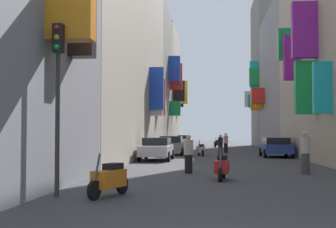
{
  "coord_description": "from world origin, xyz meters",
  "views": [
    {
      "loc": [
        -0.63,
        -4.93,
        1.63
      ],
      "look_at": [
        -3.38,
        24.73,
        2.89
      ],
      "focal_mm": 49.31,
      "sensor_mm": 36.0,
      "label": 1
    }
  ],
  "objects_px": {
    "parked_car_grey": "(171,145)",
    "pedestrian_near_right": "(188,154)",
    "pedestrian_crossing": "(221,145)",
    "scooter_red": "(222,167)",
    "pedestrian_mid_street": "(226,143)",
    "parked_car_blue": "(276,147)",
    "parked_car_silver": "(157,148)",
    "scooter_silver": "(201,150)",
    "pedestrian_near_left": "(305,153)",
    "scooter_orange": "(109,179)",
    "traffic_light_near_corner": "(58,79)",
    "scooter_black": "(217,143)",
    "parked_car_white": "(184,140)"
  },
  "relations": [
    {
      "from": "parked_car_grey",
      "to": "pedestrian_near_right",
      "type": "xyz_separation_m",
      "value": [
        2.11,
        -16.38,
        0.02
      ]
    },
    {
      "from": "pedestrian_near_right",
      "to": "traffic_light_near_corner",
      "type": "bearing_deg",
      "value": -112.47
    },
    {
      "from": "parked_car_silver",
      "to": "scooter_orange",
      "type": "distance_m",
      "value": 16.13
    },
    {
      "from": "pedestrian_near_left",
      "to": "traffic_light_near_corner",
      "type": "xyz_separation_m",
      "value": [
        -7.69,
        -7.3,
        2.18
      ]
    },
    {
      "from": "pedestrian_near_right",
      "to": "scooter_black",
      "type": "bearing_deg",
      "value": 87.35
    },
    {
      "from": "scooter_silver",
      "to": "scooter_red",
      "type": "bearing_deg",
      "value": -86.27
    },
    {
      "from": "pedestrian_near_left",
      "to": "scooter_red",
      "type": "bearing_deg",
      "value": -142.96
    },
    {
      "from": "parked_car_silver",
      "to": "pedestrian_crossing",
      "type": "height_order",
      "value": "pedestrian_crossing"
    },
    {
      "from": "scooter_red",
      "to": "pedestrian_near_left",
      "type": "distance_m",
      "value": 4.24
    },
    {
      "from": "pedestrian_crossing",
      "to": "pedestrian_mid_street",
      "type": "xyz_separation_m",
      "value": [
        0.52,
        3.84,
        0.07
      ]
    },
    {
      "from": "scooter_red",
      "to": "pedestrian_near_left",
      "type": "height_order",
      "value": "pedestrian_near_left"
    },
    {
      "from": "traffic_light_near_corner",
      "to": "pedestrian_near_left",
      "type": "bearing_deg",
      "value": 43.49
    },
    {
      "from": "scooter_red",
      "to": "traffic_light_near_corner",
      "type": "height_order",
      "value": "traffic_light_near_corner"
    },
    {
      "from": "scooter_orange",
      "to": "traffic_light_near_corner",
      "type": "distance_m",
      "value": 2.9
    },
    {
      "from": "parked_car_grey",
      "to": "pedestrian_mid_street",
      "type": "bearing_deg",
      "value": 40.45
    },
    {
      "from": "parked_car_white",
      "to": "pedestrian_near_left",
      "type": "relative_size",
      "value": 2.45
    },
    {
      "from": "parked_car_grey",
      "to": "pedestrian_crossing",
      "type": "relative_size",
      "value": 2.66
    },
    {
      "from": "parked_car_silver",
      "to": "parked_car_grey",
      "type": "xyz_separation_m",
      "value": [
        0.25,
        7.42,
        0.02
      ]
    },
    {
      "from": "pedestrian_near_right",
      "to": "traffic_light_near_corner",
      "type": "distance_m",
      "value": 8.24
    },
    {
      "from": "pedestrian_near_left",
      "to": "pedestrian_mid_street",
      "type": "bearing_deg",
      "value": 97.14
    },
    {
      "from": "parked_car_blue",
      "to": "parked_car_white",
      "type": "bearing_deg",
      "value": 106.74
    },
    {
      "from": "scooter_red",
      "to": "pedestrian_mid_street",
      "type": "height_order",
      "value": "pedestrian_mid_street"
    },
    {
      "from": "parked_car_blue",
      "to": "pedestrian_mid_street",
      "type": "distance_m",
      "value": 7.29
    },
    {
      "from": "parked_car_blue",
      "to": "parked_car_white",
      "type": "relative_size",
      "value": 1.0
    },
    {
      "from": "parked_car_blue",
      "to": "scooter_red",
      "type": "distance_m",
      "value": 16.57
    },
    {
      "from": "pedestrian_near_left",
      "to": "scooter_silver",
      "type": "bearing_deg",
      "value": 107.05
    },
    {
      "from": "parked_car_silver",
      "to": "scooter_black",
      "type": "bearing_deg",
      "value": 81.45
    },
    {
      "from": "parked_car_silver",
      "to": "parked_car_grey",
      "type": "distance_m",
      "value": 7.42
    },
    {
      "from": "pedestrian_near_left",
      "to": "parked_car_grey",
      "type": "bearing_deg",
      "value": 112.46
    },
    {
      "from": "parked_car_grey",
      "to": "traffic_light_near_corner",
      "type": "xyz_separation_m",
      "value": [
        -0.91,
        -23.7,
        2.28
      ]
    },
    {
      "from": "parked_car_grey",
      "to": "scooter_black",
      "type": "distance_m",
      "value": 19.65
    },
    {
      "from": "scooter_red",
      "to": "pedestrian_near_right",
      "type": "relative_size",
      "value": 1.15
    },
    {
      "from": "scooter_orange",
      "to": "pedestrian_mid_street",
      "type": "height_order",
      "value": "pedestrian_mid_street"
    },
    {
      "from": "scooter_silver",
      "to": "pedestrian_crossing",
      "type": "relative_size",
      "value": 1.25
    },
    {
      "from": "parked_car_white",
      "to": "pedestrian_crossing",
      "type": "height_order",
      "value": "pedestrian_crossing"
    },
    {
      "from": "parked_car_blue",
      "to": "scooter_orange",
      "type": "distance_m",
      "value": 21.82
    },
    {
      "from": "parked_car_silver",
      "to": "scooter_silver",
      "type": "distance_m",
      "value": 6.2
    },
    {
      "from": "parked_car_blue",
      "to": "scooter_red",
      "type": "xyz_separation_m",
      "value": [
        -4.09,
        -16.05,
        -0.26
      ]
    },
    {
      "from": "scooter_red",
      "to": "pedestrian_near_left",
      "type": "relative_size",
      "value": 1.05
    },
    {
      "from": "parked_car_silver",
      "to": "parked_car_blue",
      "type": "relative_size",
      "value": 1.07
    },
    {
      "from": "parked_car_white",
      "to": "parked_car_blue",
      "type": "bearing_deg",
      "value": -73.26
    },
    {
      "from": "pedestrian_near_right",
      "to": "parked_car_grey",
      "type": "bearing_deg",
      "value": 97.35
    },
    {
      "from": "parked_car_grey",
      "to": "pedestrian_near_left",
      "type": "height_order",
      "value": "pedestrian_near_left"
    },
    {
      "from": "parked_car_blue",
      "to": "pedestrian_near_right",
      "type": "relative_size",
      "value": 2.67
    },
    {
      "from": "scooter_silver",
      "to": "pedestrian_mid_street",
      "type": "bearing_deg",
      "value": 69.89
    },
    {
      "from": "scooter_orange",
      "to": "scooter_silver",
      "type": "height_order",
      "value": "same"
    },
    {
      "from": "pedestrian_mid_street",
      "to": "traffic_light_near_corner",
      "type": "distance_m",
      "value": 27.92
    },
    {
      "from": "scooter_orange",
      "to": "pedestrian_near_right",
      "type": "bearing_deg",
      "value": 76.63
    },
    {
      "from": "parked_car_grey",
      "to": "pedestrian_near_left",
      "type": "relative_size",
      "value": 2.38
    },
    {
      "from": "pedestrian_near_left",
      "to": "pedestrian_mid_street",
      "type": "distance_m",
      "value": 20.2
    }
  ]
}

